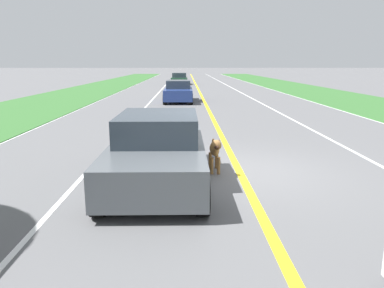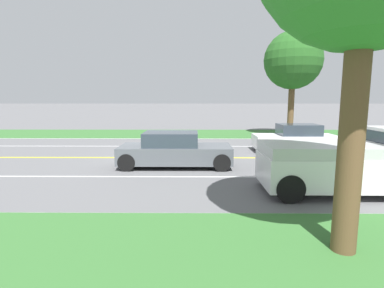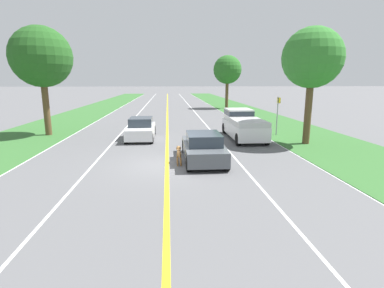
% 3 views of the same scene
% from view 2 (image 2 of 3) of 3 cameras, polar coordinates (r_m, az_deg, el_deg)
% --- Properties ---
extents(ground_plane, '(400.00, 400.00, 0.00)m').
position_cam_2_polar(ground_plane, '(14.13, -5.37, -2.62)').
color(ground_plane, '#5B5B5E').
extents(centre_divider_line, '(0.18, 160.00, 0.01)m').
position_cam_2_polar(centre_divider_line, '(14.13, -5.37, -2.60)').
color(centre_divider_line, yellow).
rests_on(centre_divider_line, ground).
extents(lane_edge_line_right, '(0.14, 160.00, 0.01)m').
position_cam_2_polar(lane_edge_line_right, '(7.45, -10.99, -12.94)').
color(lane_edge_line_right, white).
rests_on(lane_edge_line_right, ground).
extents(lane_edge_line_left, '(0.14, 160.00, 0.01)m').
position_cam_2_polar(lane_edge_line_left, '(21.02, -3.43, 1.05)').
color(lane_edge_line_left, white).
rests_on(lane_edge_line_left, ground).
extents(lane_dash_same_dir, '(0.10, 160.00, 0.01)m').
position_cam_2_polar(lane_dash_same_dir, '(10.74, -7.28, -6.17)').
color(lane_dash_same_dir, white).
rests_on(lane_dash_same_dir, ground).
extents(lane_dash_oncoming, '(0.10, 160.00, 0.01)m').
position_cam_2_polar(lane_dash_oncoming, '(17.56, -4.21, -0.42)').
color(lane_dash_oncoming, white).
rests_on(lane_dash_oncoming, ground).
extents(grass_verge_left, '(6.00, 160.00, 0.03)m').
position_cam_2_polar(grass_verge_left, '(23.99, -2.94, 2.00)').
color(grass_verge_left, '#33662D').
rests_on(grass_verge_left, ground).
extents(ego_car, '(1.92, 4.50, 1.41)m').
position_cam_2_polar(ego_car, '(12.19, -3.37, -1.22)').
color(ego_car, '#51565B').
rests_on(ego_car, ground).
extents(dog, '(0.24, 1.21, 0.84)m').
position_cam_2_polar(dog, '(13.47, -5.52, -0.89)').
color(dog, olive).
rests_on(dog, ground).
extents(pickup_truck, '(2.05, 5.57, 1.90)m').
position_cam_2_polar(pickup_truck, '(10.05, 30.50, -2.73)').
color(pickup_truck, silver).
rests_on(pickup_truck, ground).
extents(oncoming_car, '(1.81, 4.21, 1.44)m').
position_cam_2_polar(oncoming_car, '(16.57, 19.11, 0.92)').
color(oncoming_car, white).
rests_on(oncoming_car, ground).
extents(roadside_tree_left_near, '(4.20, 4.20, 7.65)m').
position_cam_2_polar(roadside_tree_left_near, '(23.73, 18.71, 14.80)').
color(roadside_tree_left_near, brown).
rests_on(roadside_tree_left_near, ground).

